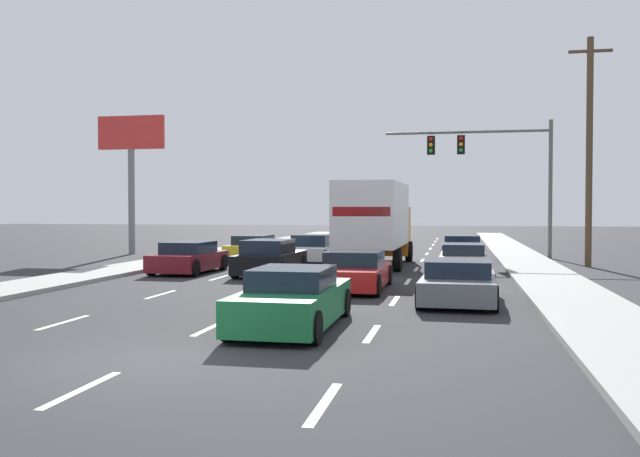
{
  "coord_description": "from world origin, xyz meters",
  "views": [
    {
      "loc": [
        5.06,
        -10.22,
        2.48
      ],
      "look_at": [
        -0.5,
        17.33,
        1.69
      ],
      "focal_mm": 38.34,
      "sensor_mm": 36.0,
      "label": 1
    }
  ],
  "objects": [
    {
      "name": "lane_markings",
      "position": [
        -0.0,
        20.76,
        0.0
      ],
      "size": [
        6.94,
        57.0,
        0.01
      ],
      "color": "silver",
      "rests_on": "ground_plane"
    },
    {
      "name": "car_white",
      "position": [
        -1.69,
        21.48,
        0.59
      ],
      "size": [
        1.98,
        4.13,
        1.29
      ],
      "color": "white",
      "rests_on": "ground_plane"
    },
    {
      "name": "car_black",
      "position": [
        -1.89,
        14.67,
        0.62
      ],
      "size": [
        1.95,
        4.43,
        1.35
      ],
      "color": "black",
      "rests_on": "ground_plane"
    },
    {
      "name": "car_tan",
      "position": [
        5.28,
        16.1,
        0.55
      ],
      "size": [
        1.83,
        4.66,
        1.18
      ],
      "color": "tan",
      "rests_on": "ground_plane"
    },
    {
      "name": "car_red",
      "position": [
        1.94,
        10.61,
        0.55
      ],
      "size": [
        2.0,
        4.3,
        1.19
      ],
      "color": "red",
      "rests_on": "ground_plane"
    },
    {
      "name": "car_blue",
      "position": [
        5.28,
        22.86,
        0.59
      ],
      "size": [
        1.94,
        4.16,
        1.26
      ],
      "color": "#1E389E",
      "rests_on": "ground_plane"
    },
    {
      "name": "sidewalk_left",
      "position": [
        -8.16,
        20.0,
        0.07
      ],
      "size": [
        2.42,
        80.0,
        0.14
      ],
      "primitive_type": "cube",
      "color": "#9E9E99",
      "rests_on": "ground_plane"
    },
    {
      "name": "car_maroon",
      "position": [
        -5.24,
        14.87,
        0.57
      ],
      "size": [
        2.02,
        4.05,
        1.22
      ],
      "color": "maroon",
      "rests_on": "ground_plane"
    },
    {
      "name": "car_yellow",
      "position": [
        -4.87,
        22.39,
        0.56
      ],
      "size": [
        1.87,
        4.67,
        1.2
      ],
      "color": "yellow",
      "rests_on": "ground_plane"
    },
    {
      "name": "box_truck",
      "position": [
        1.58,
        19.17,
        2.07
      ],
      "size": [
        2.74,
        8.34,
        3.59
      ],
      "color": "white",
      "rests_on": "ground_plane"
    },
    {
      "name": "sidewalk_right",
      "position": [
        8.16,
        20.0,
        0.07
      ],
      "size": [
        2.42,
        80.0,
        0.14
      ],
      "primitive_type": "cube",
      "color": "#9E9E99",
      "rests_on": "ground_plane"
    },
    {
      "name": "traffic_signal_mast",
      "position": [
        6.23,
        25.88,
        5.23
      ],
      "size": [
        8.42,
        0.69,
        7.01
      ],
      "color": "#595B56",
      "rests_on": "ground_plane"
    },
    {
      "name": "car_green",
      "position": [
        1.69,
        3.62,
        0.58
      ],
      "size": [
        1.85,
        4.53,
        1.27
      ],
      "color": "#196B38",
      "rests_on": "ground_plane"
    },
    {
      "name": "utility_pole_mid",
      "position": [
        10.61,
        20.9,
        5.07
      ],
      "size": [
        1.8,
        0.28,
        9.86
      ],
      "color": "brown",
      "rests_on": "ground_plane"
    },
    {
      "name": "ground_plane",
      "position": [
        0.0,
        25.0,
        0.0
      ],
      "size": [
        140.0,
        140.0,
        0.0
      ],
      "primitive_type": "plane",
      "color": "#2B2B2D"
    },
    {
      "name": "roadside_billboard",
      "position": [
        -12.69,
        24.84,
        5.42
      ],
      "size": [
        3.89,
        0.36,
        7.66
      ],
      "color": "slate",
      "rests_on": "ground_plane"
    },
    {
      "name": "car_gray",
      "position": [
        5.1,
        8.22,
        0.53
      ],
      "size": [
        2.1,
        4.3,
        1.14
      ],
      "color": "slate",
      "rests_on": "ground_plane"
    }
  ]
}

